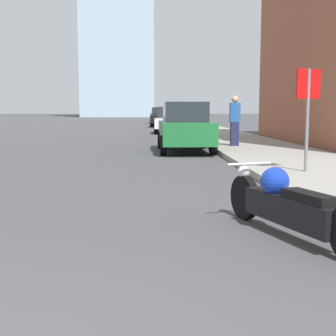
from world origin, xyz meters
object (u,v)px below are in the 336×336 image
object	(u,v)px
parked_car_green	(185,127)
parked_car_blue	(160,116)
motorcycle	(287,204)
pedestrian	(235,120)
parked_car_red	(158,114)
parked_car_white	(170,120)
parked_car_black	(162,117)
stop_sign	(308,102)

from	to	relation	value
parked_car_green	parked_car_blue	world-z (taller)	parked_car_green
motorcycle	pedestrian	size ratio (longest dim) A/B	1.37
motorcycle	pedestrian	world-z (taller)	pedestrian
motorcycle	parked_car_green	bearing A→B (deg)	73.25
parked_car_red	motorcycle	bearing A→B (deg)	-92.60
pedestrian	parked_car_blue	bearing A→B (deg)	93.32
parked_car_white	pedestrian	size ratio (longest dim) A/B	2.43
parked_car_green	parked_car_black	world-z (taller)	parked_car_green
parked_car_white	parked_car_black	world-z (taller)	parked_car_black
parked_car_white	parked_car_blue	size ratio (longest dim) A/B	1.05
motorcycle	parked_car_blue	distance (m)	47.17
parked_car_green	parked_car_red	bearing A→B (deg)	89.54
parked_car_white	pedestrian	distance (m)	12.63
parked_car_blue	stop_sign	size ratio (longest dim) A/B	1.97
pedestrian	motorcycle	bearing A→B (deg)	-97.20
motorcycle	parked_car_white	world-z (taller)	parked_car_white
motorcycle	parked_car_blue	size ratio (longest dim) A/B	0.59
parked_car_red	pedestrian	bearing A→B (deg)	-90.64
motorcycle	parked_car_red	size ratio (longest dim) A/B	0.59
motorcycle	stop_sign	xyz separation A→B (m)	(1.68, 4.44, 1.21)
stop_sign	pedestrian	distance (m)	7.13
motorcycle	parked_car_black	distance (m)	35.15
parked_car_green	parked_car_blue	size ratio (longest dim) A/B	1.04
parked_car_green	stop_sign	bearing A→B (deg)	-73.34
parked_car_black	stop_sign	distance (m)	30.79
motorcycle	parked_car_green	world-z (taller)	parked_car_green
parked_car_green	parked_car_red	size ratio (longest dim) A/B	1.03
parked_car_blue	pedestrian	xyz separation A→B (m)	(2.07, -35.61, 0.24)
motorcycle	parked_car_white	bearing A→B (deg)	72.25
parked_car_red	stop_sign	bearing A→B (deg)	-90.75
parked_car_white	stop_sign	size ratio (longest dim) A/B	2.06
parked_car_black	pedestrian	size ratio (longest dim) A/B	2.28
motorcycle	parked_car_blue	world-z (taller)	parked_car_blue
motorcycle	parked_car_green	xyz separation A→B (m)	(-0.37, 10.93, 0.46)
parked_car_green	pedestrian	world-z (taller)	pedestrian
motorcycle	stop_sign	distance (m)	4.90
parked_car_white	parked_car_black	xyz separation A→B (m)	(-0.19, 11.09, 0.03)
parked_car_green	stop_sign	distance (m)	6.84
parked_car_green	pedestrian	size ratio (longest dim) A/B	2.42
parked_car_black	parked_car_blue	xyz separation A→B (m)	(-0.03, 12.02, -0.02)
parked_car_green	parked_car_white	size ratio (longest dim) A/B	0.99
parked_car_white	parked_car_black	bearing A→B (deg)	94.14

